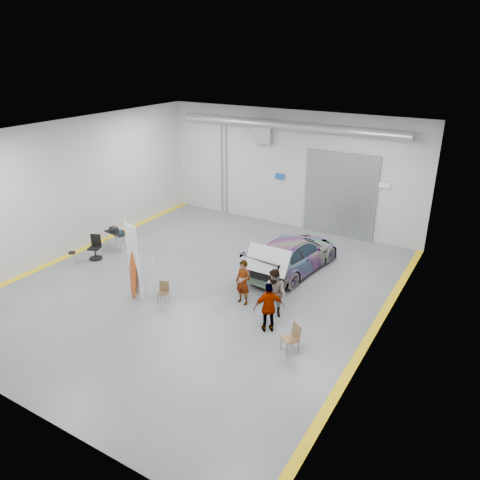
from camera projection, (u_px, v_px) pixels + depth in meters
The scene contains 13 objects.
ground at pixel (201, 285), 18.71m from camera, with size 16.00×16.00×0.00m, color #5D5F64.
room_shell at pixel (234, 175), 18.78m from camera, with size 14.02×16.18×6.01m.
sedan_car at pixel (293, 254), 19.69m from camera, with size 2.10×5.14×1.49m, color silver.
person_a at pixel (243, 282), 17.11m from camera, with size 0.63×0.41×1.73m, color #875749.
person_b at pixel (275, 293), 16.31m from camera, with size 0.87×0.67×1.77m, color teal.
person_c at pixel (269, 307), 15.42m from camera, with size 1.03×0.42×1.78m, color #A56D37.
surfboard_display at pixel (135, 268), 17.26m from camera, with size 0.85×0.46×3.16m.
folding_chair_near at pixel (163, 296), 17.38m from camera, with size 0.48×0.50×0.80m.
folding_chair_far at pixel (290, 344), 14.53m from camera, with size 0.64×0.71×0.98m.
shop_stool at pixel (73, 259), 20.27m from camera, with size 0.33×0.33×0.64m.
work_table at pixel (116, 232), 21.97m from camera, with size 1.33×0.83×1.01m.
office_chair at pixel (96, 249), 20.89m from camera, with size 0.62×0.66×1.09m.
trunk_lid at pixel (268, 258), 17.56m from camera, with size 1.74×1.06×0.04m, color silver.
Camera 1 is at (9.82, -13.42, 8.89)m, focal length 35.00 mm.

